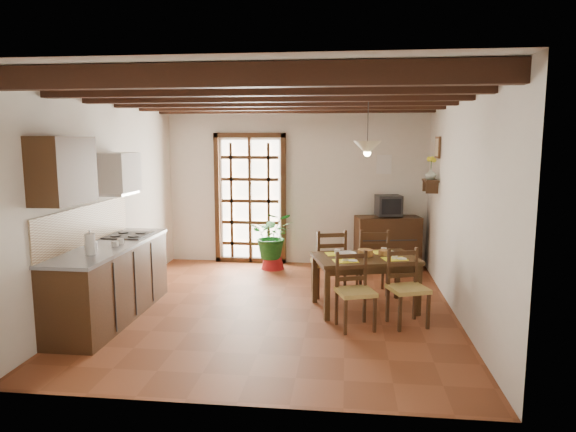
# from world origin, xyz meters

# --- Properties ---
(ground_plane) EXTENTS (5.00, 5.00, 0.00)m
(ground_plane) POSITION_xyz_m (0.00, 0.00, 0.00)
(ground_plane) COLOR brown
(room_shell) EXTENTS (4.52, 5.02, 2.81)m
(room_shell) POSITION_xyz_m (0.00, 0.00, 1.82)
(room_shell) COLOR silver
(room_shell) RESTS_ON ground_plane
(ceiling_beams) EXTENTS (4.50, 4.34, 0.20)m
(ceiling_beams) POSITION_xyz_m (0.00, 0.00, 2.69)
(ceiling_beams) COLOR black
(ceiling_beams) RESTS_ON room_shell
(french_door) EXTENTS (1.26, 0.11, 2.32)m
(french_door) POSITION_xyz_m (-0.80, 2.45, 1.18)
(french_door) COLOR white
(french_door) RESTS_ON ground_plane
(kitchen_counter) EXTENTS (0.64, 2.25, 1.38)m
(kitchen_counter) POSITION_xyz_m (-1.96, -0.60, 0.47)
(kitchen_counter) COLOR #351F10
(kitchen_counter) RESTS_ON ground_plane
(upper_cabinet) EXTENTS (0.35, 0.80, 0.70)m
(upper_cabinet) POSITION_xyz_m (-2.08, -1.30, 1.85)
(upper_cabinet) COLOR #351F10
(upper_cabinet) RESTS_ON room_shell
(range_hood) EXTENTS (0.38, 0.60, 0.54)m
(range_hood) POSITION_xyz_m (-2.05, -0.05, 1.73)
(range_hood) COLOR white
(range_hood) RESTS_ON room_shell
(counter_items) EXTENTS (0.50, 1.43, 0.25)m
(counter_items) POSITION_xyz_m (-1.95, -0.51, 0.96)
(counter_items) COLOR black
(counter_items) RESTS_ON kitchen_counter
(dining_table) EXTENTS (1.44, 1.13, 0.69)m
(dining_table) POSITION_xyz_m (1.13, 0.10, 0.60)
(dining_table) COLOR #3A2612
(dining_table) RESTS_ON ground_plane
(chair_near_left) EXTENTS (0.51, 0.50, 0.88)m
(chair_near_left) POSITION_xyz_m (0.99, -0.61, 0.28)
(chair_near_left) COLOR tan
(chair_near_left) RESTS_ON ground_plane
(chair_near_right) EXTENTS (0.52, 0.51, 0.89)m
(chair_near_right) POSITION_xyz_m (1.60, -0.44, 0.28)
(chair_near_right) COLOR tan
(chair_near_right) RESTS_ON ground_plane
(chair_far_left) EXTENTS (0.53, 0.52, 0.95)m
(chair_far_left) POSITION_xyz_m (0.65, 0.64, 0.30)
(chair_far_left) COLOR tan
(chair_far_left) RESTS_ON ground_plane
(chair_far_right) EXTENTS (0.48, 0.46, 0.94)m
(chair_far_right) POSITION_xyz_m (1.26, 0.81, 0.29)
(chair_far_right) COLOR tan
(chair_far_right) RESTS_ON ground_plane
(table_setting) EXTENTS (0.92, 0.62, 0.09)m
(table_setting) POSITION_xyz_m (1.13, 0.10, 0.66)
(table_setting) COLOR #FFFA28
(table_setting) RESTS_ON dining_table
(table_bowl) EXTENTS (0.29, 0.29, 0.05)m
(table_bowl) POSITION_xyz_m (0.90, 0.08, 0.72)
(table_bowl) COLOR white
(table_bowl) RESTS_ON dining_table
(sideboard) EXTENTS (1.12, 0.67, 0.89)m
(sideboard) POSITION_xyz_m (1.57, 2.23, 0.45)
(sideboard) COLOR #351F10
(sideboard) RESTS_ON ground_plane
(crt_tv) EXTENTS (0.46, 0.43, 0.34)m
(crt_tv) POSITION_xyz_m (1.57, 2.22, 1.08)
(crt_tv) COLOR black
(crt_tv) RESTS_ON sideboard
(fuse_box) EXTENTS (0.25, 0.03, 0.32)m
(fuse_box) POSITION_xyz_m (1.50, 2.48, 1.75)
(fuse_box) COLOR white
(fuse_box) RESTS_ON room_shell
(plant_pot) EXTENTS (0.39, 0.39, 0.24)m
(plant_pot) POSITION_xyz_m (-0.35, 2.01, 0.11)
(plant_pot) COLOR maroon
(plant_pot) RESTS_ON ground_plane
(potted_plant) EXTENTS (2.06, 1.84, 2.05)m
(potted_plant) POSITION_xyz_m (-0.35, 2.01, 0.57)
(potted_plant) COLOR #144C19
(potted_plant) RESTS_ON ground_plane
(wall_shelf) EXTENTS (0.20, 0.42, 0.20)m
(wall_shelf) POSITION_xyz_m (2.14, 1.60, 1.51)
(wall_shelf) COLOR #351F10
(wall_shelf) RESTS_ON room_shell
(shelf_vase) EXTENTS (0.15, 0.15, 0.15)m
(shelf_vase) POSITION_xyz_m (2.14, 1.60, 1.65)
(shelf_vase) COLOR #B2BFB2
(shelf_vase) RESTS_ON wall_shelf
(shelf_flowers) EXTENTS (0.14, 0.14, 0.36)m
(shelf_flowers) POSITION_xyz_m (2.14, 1.60, 1.86)
(shelf_flowers) COLOR #FFFA28
(shelf_flowers) RESTS_ON shelf_vase
(framed_picture) EXTENTS (0.03, 0.32, 0.32)m
(framed_picture) POSITION_xyz_m (2.22, 1.60, 2.05)
(framed_picture) COLOR brown
(framed_picture) RESTS_ON room_shell
(pendant_lamp) EXTENTS (0.36, 0.36, 0.84)m
(pendant_lamp) POSITION_xyz_m (1.13, 0.20, 2.08)
(pendant_lamp) COLOR black
(pendant_lamp) RESTS_ON room_shell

